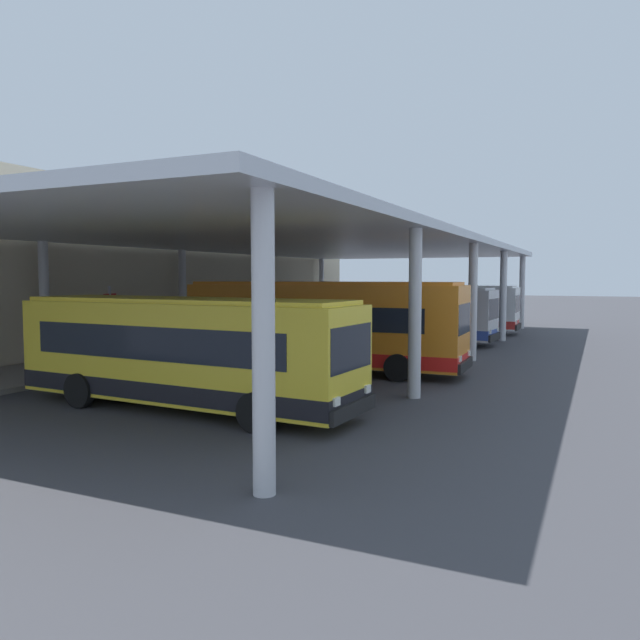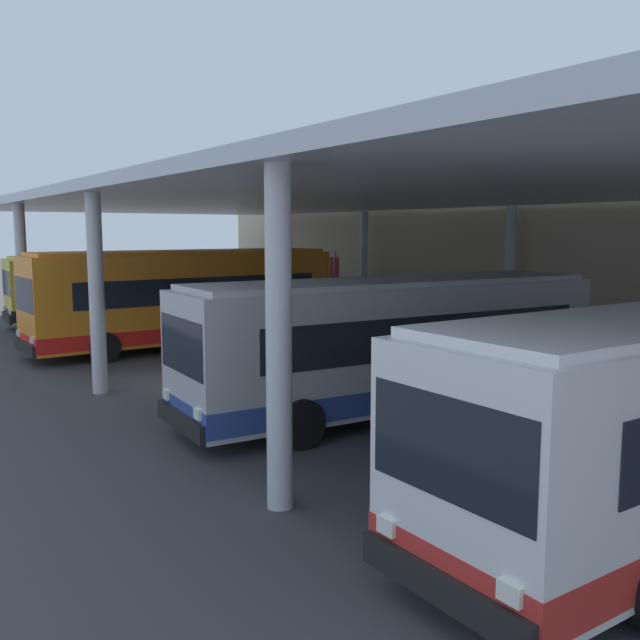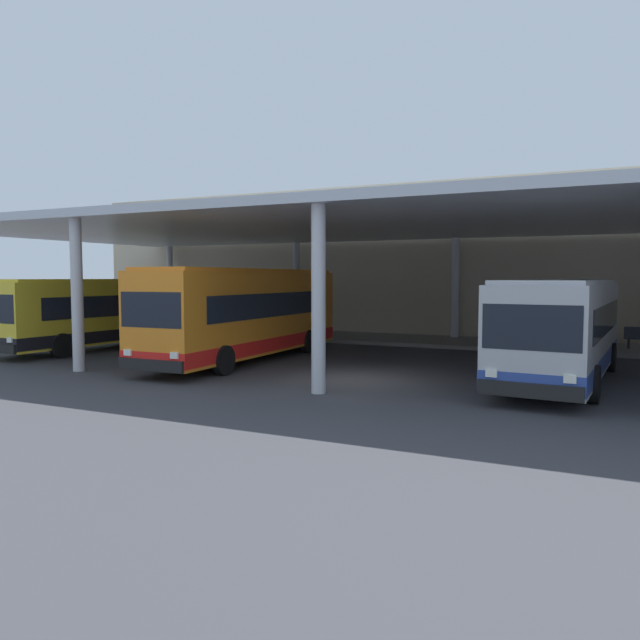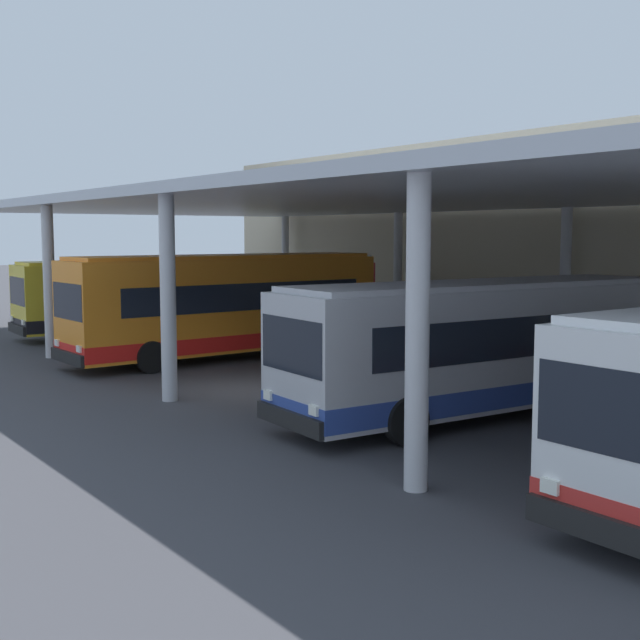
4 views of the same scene
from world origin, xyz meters
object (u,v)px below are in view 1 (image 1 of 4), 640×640
(bus_nearest_bay, at_px, (184,352))
(trash_bin, at_px, (265,325))
(bus_second_bay, at_px, (323,325))
(bus_middle_bay, at_px, (402,314))
(bench_waiting, at_px, (283,322))
(bus_far_bay, at_px, (438,308))
(banner_sign, at_px, (110,319))

(bus_nearest_bay, height_order, trash_bin, bus_nearest_bay)
(bus_second_bay, xyz_separation_m, bus_middle_bay, (11.46, 0.27, -0.19))
(trash_bin, bearing_deg, bench_waiting, -1.50)
(bus_second_bay, xyz_separation_m, trash_bin, (11.86, 9.52, -1.16))
(bus_far_bay, bearing_deg, trash_bin, 125.64)
(trash_bin, bearing_deg, bus_middle_bay, -92.47)
(banner_sign, bearing_deg, bus_middle_bay, -30.45)
(bench_waiting, bearing_deg, trash_bin, 178.50)
(bench_waiting, bearing_deg, bus_second_bay, -146.34)
(banner_sign, bearing_deg, trash_bin, 3.70)
(bus_second_bay, relative_size, bus_far_bay, 1.08)
(bus_second_bay, bearing_deg, bus_far_bay, -0.07)
(trash_bin, relative_size, banner_sign, 0.31)
(bus_second_bay, bearing_deg, bus_middle_bay, 1.37)
(bus_nearest_bay, relative_size, banner_sign, 3.32)
(bus_second_bay, height_order, bus_middle_bay, bus_second_bay)
(bench_waiting, distance_m, banner_sign, 16.94)
(bus_nearest_bay, height_order, banner_sign, banner_sign)
(bus_far_bay, relative_size, trash_bin, 10.75)
(bench_waiting, distance_m, trash_bin, 2.34)
(bus_nearest_bay, distance_m, bus_middle_bay, 19.57)
(trash_bin, xyz_separation_m, banner_sign, (-14.53, -0.94, 1.30))
(bus_nearest_bay, height_order, bench_waiting, bus_nearest_bay)
(bench_waiting, xyz_separation_m, trash_bin, (-2.34, 0.06, 0.01))
(bus_second_bay, xyz_separation_m, bench_waiting, (14.20, 9.45, -1.18))
(bus_far_bay, distance_m, trash_bin, 11.78)
(bus_nearest_bay, relative_size, trash_bin, 10.86)
(bus_second_bay, distance_m, trash_bin, 15.25)
(bench_waiting, bearing_deg, bus_nearest_bay, -158.29)
(bus_nearest_bay, relative_size, bench_waiting, 5.91)
(bus_far_bay, height_order, banner_sign, banner_sign)
(bus_far_bay, bearing_deg, banner_sign, 158.07)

